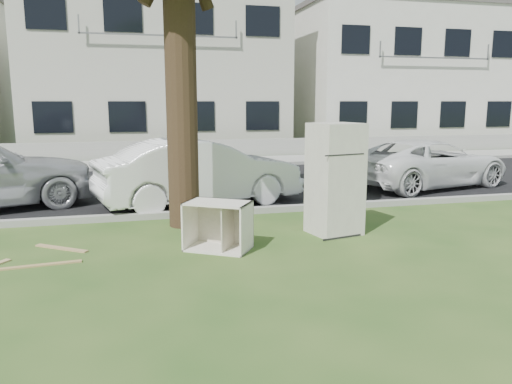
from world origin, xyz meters
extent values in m
plane|color=#2A4E1B|center=(0.00, 0.00, 0.00)|extent=(120.00, 120.00, 0.00)
cube|color=black|center=(0.00, 6.00, 0.01)|extent=(120.00, 7.00, 0.01)
cube|color=gray|center=(0.00, 2.45, 0.00)|extent=(120.00, 0.18, 0.12)
cube|color=gray|center=(0.00, 9.55, 0.00)|extent=(120.00, 0.18, 0.12)
cube|color=gray|center=(0.00, 11.00, 0.01)|extent=(120.00, 2.80, 0.01)
cube|color=gray|center=(0.00, 12.60, 0.35)|extent=(120.00, 0.15, 0.70)
cylinder|color=black|center=(-0.40, 1.80, 2.60)|extent=(0.54, 0.54, 5.20)
cube|color=#BABBAB|center=(0.00, 17.50, 3.60)|extent=(11.00, 8.00, 7.20)
cube|color=silver|center=(12.00, 17.50, 3.30)|extent=(10.00, 8.00, 6.60)
cube|color=#595451|center=(12.00, 17.50, 6.72)|extent=(10.20, 8.16, 0.24)
cube|color=beige|center=(1.99, 0.65, 0.93)|extent=(0.90, 0.86, 1.85)
cube|color=beige|center=(-0.07, 0.19, 0.36)|extent=(1.10, 0.98, 0.73)
cube|color=#A58850|center=(-2.54, 0.01, 0.01)|extent=(1.05, 0.20, 0.02)
cube|color=tan|center=(-2.37, 0.78, 0.01)|extent=(0.82, 0.63, 0.02)
imported|color=white|center=(0.12, 3.52, 0.72)|extent=(4.58, 2.52, 1.43)
imported|color=white|center=(6.20, 4.42, 0.62)|extent=(4.79, 3.04, 1.23)
camera|label=1|loc=(-1.27, -6.98, 2.20)|focal=35.00mm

